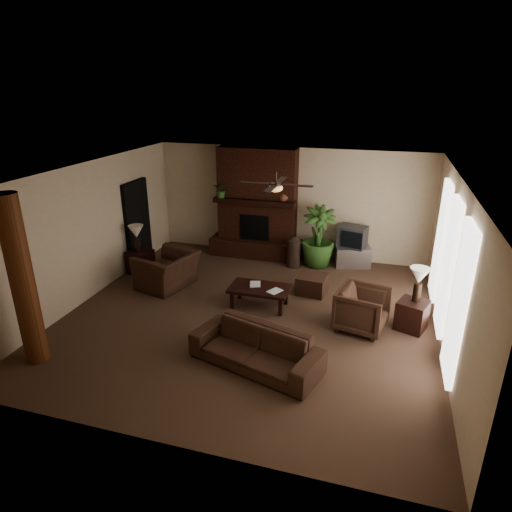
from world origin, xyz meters
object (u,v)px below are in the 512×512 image
(side_table_left, at_px, (141,261))
(log_column, at_px, (22,282))
(armchair_left, at_px, (167,265))
(tv_stand, at_px, (353,256))
(lamp_left, at_px, (136,234))
(sofa, at_px, (256,342))
(ottoman, at_px, (312,284))
(floor_vase, at_px, (294,250))
(coffee_table, at_px, (259,290))
(floor_plant, at_px, (318,250))
(armchair_right, at_px, (362,307))
(side_table_right, at_px, (412,315))
(lamp_right, at_px, (419,278))

(side_table_left, bearing_deg, log_column, -86.90)
(armchair_left, xyz_separation_m, tv_stand, (3.87, 2.40, -0.27))
(lamp_left, bearing_deg, sofa, -36.82)
(ottoman, relative_size, floor_vase, 0.78)
(coffee_table, bearing_deg, floor_plant, 72.68)
(log_column, height_order, armchair_right, log_column)
(armchair_left, height_order, armchair_right, armchair_left)
(sofa, distance_m, armchair_left, 3.57)
(tv_stand, bearing_deg, side_table_right, -79.02)
(lamp_right, bearing_deg, sofa, -141.59)
(floor_vase, bearing_deg, side_table_left, -158.08)
(log_column, relative_size, ottoman, 4.67)
(sofa, distance_m, coffee_table, 2.02)
(lamp_left, distance_m, side_table_right, 6.27)
(floor_plant, xyz_separation_m, side_table_left, (-4.00, -1.62, -0.14))
(ottoman, xyz_separation_m, lamp_left, (-4.15, -0.11, 0.80))
(armchair_left, xyz_separation_m, side_table_left, (-0.99, 0.54, -0.25))
(armchair_left, distance_m, coffee_table, 2.27)
(armchair_right, distance_m, tv_stand, 3.10)
(floor_plant, distance_m, side_table_right, 3.35)
(armchair_right, bearing_deg, log_column, 127.90)
(ottoman, bearing_deg, armchair_left, -169.39)
(coffee_table, height_order, side_table_right, side_table_right)
(log_column, relative_size, armchair_right, 3.18)
(tv_stand, height_order, lamp_left, lamp_left)
(armchair_left, bearing_deg, side_table_right, 100.21)
(ottoman, relative_size, floor_plant, 0.40)
(armchair_left, distance_m, side_table_right, 5.20)
(tv_stand, relative_size, lamp_left, 1.31)
(floor_vase, bearing_deg, ottoman, -62.54)
(armchair_left, relative_size, side_table_left, 2.18)
(side_table_right, bearing_deg, tv_stand, 115.12)
(sofa, height_order, armchair_right, armchair_right)
(coffee_table, xyz_separation_m, lamp_right, (2.97, 0.01, 0.63))
(armchair_left, height_order, floor_vase, armchair_left)
(armchair_left, bearing_deg, lamp_left, -101.68)
(armchair_right, bearing_deg, side_table_left, 88.88)
(coffee_table, relative_size, ottoman, 2.00)
(log_column, distance_m, floor_vase, 6.11)
(lamp_left, bearing_deg, ottoman, 1.46)
(armchair_right, bearing_deg, lamp_left, 89.48)
(ottoman, relative_size, lamp_left, 0.92)
(log_column, height_order, coffee_table, log_column)
(tv_stand, distance_m, lamp_right, 3.14)
(sofa, xyz_separation_m, coffee_table, (-0.50, 1.95, -0.04))
(coffee_table, height_order, lamp_right, lamp_right)
(lamp_left, bearing_deg, side_table_left, 90.00)
(coffee_table, height_order, tv_stand, tv_stand)
(armchair_left, bearing_deg, lamp_right, 100.85)
(side_table_left, xyz_separation_m, lamp_right, (6.19, -0.88, 0.73))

